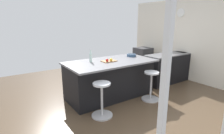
# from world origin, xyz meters

# --- Properties ---
(ground_plane) EXTENTS (7.61, 7.61, 0.00)m
(ground_plane) POSITION_xyz_m (0.00, 0.00, 0.00)
(ground_plane) COLOR brown
(interior_partition_left) EXTENTS (0.15, 4.97, 2.64)m
(interior_partition_left) POSITION_xyz_m (-2.93, -0.00, 1.32)
(interior_partition_left) COLOR silver
(interior_partition_left) RESTS_ON ground_plane
(sink_cabinet) EXTENTS (2.52, 0.60, 1.20)m
(sink_cabinet) POSITION_xyz_m (-2.58, -0.17, 0.46)
(sink_cabinet) COLOR black
(sink_cabinet) RESTS_ON ground_plane
(oven_range) EXTENTS (0.60, 0.61, 0.89)m
(oven_range) POSITION_xyz_m (-2.58, -1.78, 0.44)
(oven_range) COLOR #38383D
(oven_range) RESTS_ON ground_plane
(kitchen_island) EXTENTS (2.25, 1.19, 0.95)m
(kitchen_island) POSITION_xyz_m (0.06, -0.27, 0.48)
(kitchen_island) COLOR black
(kitchen_island) RESTS_ON ground_plane
(stool_by_window) EXTENTS (0.44, 0.44, 0.73)m
(stool_by_window) POSITION_xyz_m (-0.65, 0.50, 0.34)
(stool_by_window) COLOR #B7B7BC
(stool_by_window) RESTS_ON ground_plane
(stool_middle) EXTENTS (0.44, 0.44, 0.73)m
(stool_middle) POSITION_xyz_m (0.77, 0.50, 0.34)
(stool_middle) COLOR #B7B7BC
(stool_middle) RESTS_ON ground_plane
(cutting_board) EXTENTS (0.36, 0.24, 0.02)m
(cutting_board) POSITION_xyz_m (0.12, -0.22, 0.96)
(cutting_board) COLOR olive
(cutting_board) RESTS_ON kitchen_island
(apple_yellow) EXTENTS (0.07, 0.07, 0.07)m
(apple_yellow) POSITION_xyz_m (0.10, -0.15, 1.01)
(apple_yellow) COLOR gold
(apple_yellow) RESTS_ON cutting_board
(apple_red) EXTENTS (0.07, 0.07, 0.07)m
(apple_red) POSITION_xyz_m (0.22, -0.14, 1.01)
(apple_red) COLOR red
(apple_red) RESTS_ON cutting_board
(water_bottle) EXTENTS (0.06, 0.06, 0.31)m
(water_bottle) POSITION_xyz_m (0.52, -0.41, 1.08)
(water_bottle) COLOR silver
(water_bottle) RESTS_ON kitchen_island
(fruit_bowl) EXTENTS (0.25, 0.25, 0.07)m
(fruit_bowl) POSITION_xyz_m (-0.76, -0.39, 0.99)
(fruit_bowl) COLOR #334C6B
(fruit_bowl) RESTS_ON kitchen_island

